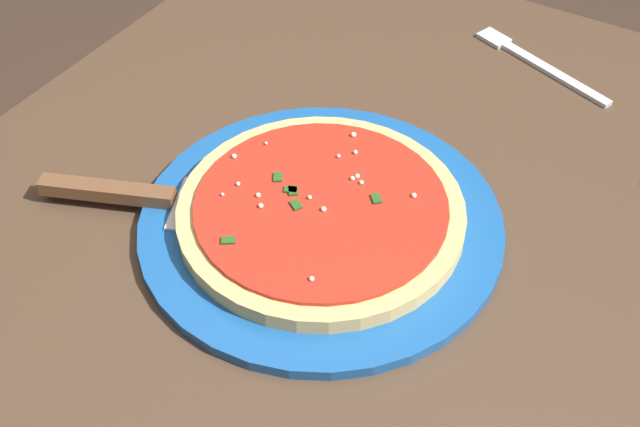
{
  "coord_description": "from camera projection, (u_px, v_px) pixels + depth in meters",
  "views": [
    {
      "loc": [
        -0.45,
        -0.23,
        1.3
      ],
      "look_at": [
        -0.0,
        0.04,
        0.78
      ],
      "focal_mm": 45.92,
      "sensor_mm": 36.0,
      "label": 1
    }
  ],
  "objects": [
    {
      "name": "pizza_server",
      "position": [
        149.0,
        197.0,
        0.76
      ],
      "size": [
        0.12,
        0.22,
        0.01
      ],
      "color": "silver",
      "rests_on": "serving_plate"
    },
    {
      "name": "serving_plate",
      "position": [
        320.0,
        225.0,
        0.75
      ],
      "size": [
        0.33,
        0.33,
        0.01
      ],
      "primitive_type": "cylinder",
      "color": "#195199",
      "rests_on": "restaurant_table"
    },
    {
      "name": "fork",
      "position": [
        534.0,
        62.0,
        0.94
      ],
      "size": [
        0.08,
        0.18,
        0.0
      ],
      "color": "silver",
      "rests_on": "restaurant_table"
    },
    {
      "name": "pizza",
      "position": [
        320.0,
        213.0,
        0.74
      ],
      "size": [
        0.26,
        0.26,
        0.02
      ],
      "color": "#DBB26B",
      "rests_on": "serving_plate"
    },
    {
      "name": "restaurant_table",
      "position": [
        354.0,
        340.0,
        0.84
      ],
      "size": [
        0.96,
        0.84,
        0.76
      ],
      "color": "black",
      "rests_on": "ground_plane"
    }
  ]
}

